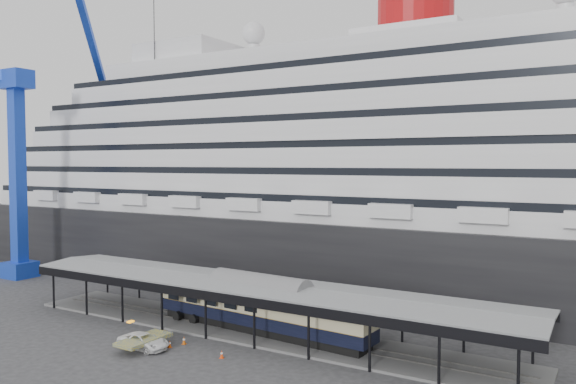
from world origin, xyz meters
name	(u,v)px	position (x,y,z in m)	size (l,w,h in m)	color
ground	(224,346)	(0.00, 0.00, 0.00)	(200.00, 200.00, 0.00)	#313133
cruise_ship	(359,156)	(0.05, 32.00, 18.35)	(130.00, 30.00, 43.90)	black
platform_canopy	(253,310)	(0.00, 5.00, 2.36)	(56.00, 9.18, 5.30)	slate
crane_blue	(24,146)	(-45.11, 10.62, 19.96)	(22.63, 19.19, 47.60)	blue
port_truck	(144,341)	(-5.98, -4.41, 0.72)	(2.38, 5.17, 1.44)	white
pullman_carriage	(260,305)	(0.81, 5.00, 2.98)	(25.43, 5.25, 24.79)	black
traffic_cone_left	(170,344)	(-4.15, -2.89, 0.34)	(0.41, 0.41, 0.68)	#D14A0B
traffic_cone_mid	(184,340)	(-3.63, -1.47, 0.38)	(0.46, 0.46, 0.76)	#CF560B
traffic_cone_right	(222,354)	(1.83, -2.72, 0.36)	(0.46, 0.46, 0.73)	#F7420D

